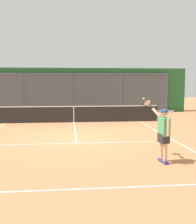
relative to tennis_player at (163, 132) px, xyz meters
name	(u,v)px	position (x,y,z in m)	size (l,w,h in m)	color
ground_plane	(76,138)	(2.42, -3.97, -0.90)	(60.00, 60.00, 0.00)	#C67A4C
court_line_markings	(77,144)	(2.42, -2.65, -0.90)	(7.88, 10.49, 0.01)	white
fence_backdrop	(72,91)	(2.42, -14.19, 0.79)	(17.74, 1.37, 3.41)	#474C51
tennis_net	(74,114)	(2.42, -8.63, -0.41)	(10.12, 0.09, 1.07)	#2D2D2D
tennis_player	(163,132)	(0.00, 0.00, 0.00)	(0.57, 1.30, 1.85)	navy
tennis_ball_near_baseline	(118,135)	(0.58, -4.22, -0.87)	(0.07, 0.07, 0.07)	#C1D138
tennis_ball_mid_court	(91,128)	(1.62, -6.13, -0.87)	(0.07, 0.07, 0.07)	#CCDB33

